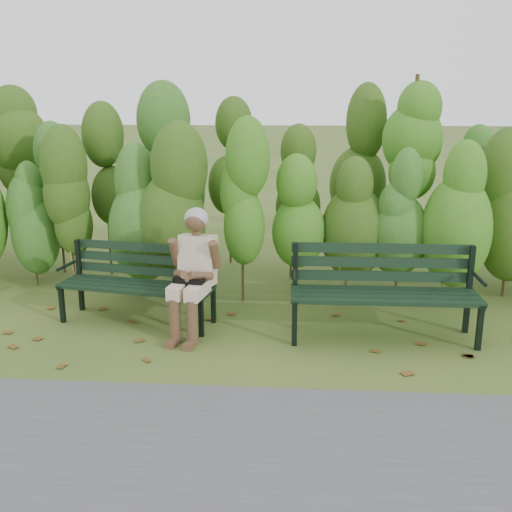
{
  "coord_description": "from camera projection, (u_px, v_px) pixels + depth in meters",
  "views": [
    {
      "loc": [
        0.4,
        -5.27,
        2.28
      ],
      "look_at": [
        0.0,
        0.35,
        0.75
      ],
      "focal_mm": 42.0,
      "sensor_mm": 36.0,
      "label": 1
    }
  ],
  "objects": [
    {
      "name": "ground",
      "position": [
        253.0,
        341.0,
        5.7
      ],
      "size": [
        80.0,
        80.0,
        0.0
      ],
      "primitive_type": "plane",
      "color": "#3B5C20"
    },
    {
      "name": "bench_left",
      "position": [
        140.0,
        277.0,
        6.13
      ],
      "size": [
        1.64,
        0.78,
        0.79
      ],
      "color": "black",
      "rests_on": "ground"
    },
    {
      "name": "bench_right",
      "position": [
        383.0,
        284.0,
        5.72
      ],
      "size": [
        1.77,
        0.59,
        0.88
      ],
      "color": "black",
      "rests_on": "ground"
    },
    {
      "name": "leaf_litter",
      "position": [
        256.0,
        349.0,
        5.53
      ],
      "size": [
        5.82,
        2.07,
        0.01
      ],
      "color": "brown",
      "rests_on": "ground"
    },
    {
      "name": "footpath",
      "position": [
        226.0,
        487.0,
        3.58
      ],
      "size": [
        60.0,
        2.5,
        0.01
      ],
      "primitive_type": "cube",
      "color": "#474749",
      "rests_on": "ground"
    },
    {
      "name": "hedge_band",
      "position": [
        265.0,
        182.0,
        7.16
      ],
      "size": [
        11.04,
        1.67,
        2.42
      ],
      "color": "#47381E",
      "rests_on": "ground"
    },
    {
      "name": "seated_woman",
      "position": [
        193.0,
        265.0,
        5.77
      ],
      "size": [
        0.52,
        0.77,
        1.23
      ],
      "color": "beige",
      "rests_on": "ground"
    }
  ]
}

